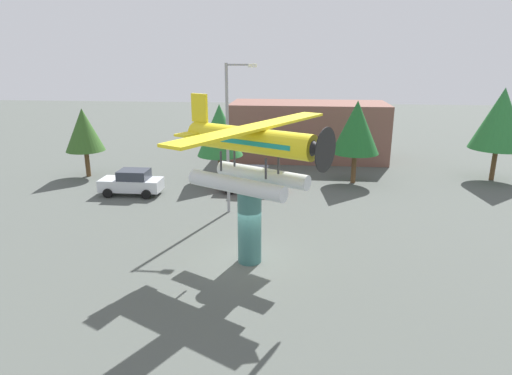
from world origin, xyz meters
TOP-DOWN VIEW (x-y plane):
  - ground_plane at (0.00, 0.00)m, footprint 140.00×140.00m
  - display_pedestal at (0.00, 0.00)m, footprint 1.10×1.10m
  - floatplane_monument at (0.11, -0.06)m, footprint 7.09×9.65m
  - car_near_silver at (-9.27, 9.48)m, footprint 4.20×2.02m
  - car_mid_red at (-1.16, 11.03)m, footprint 4.20×2.02m
  - streetlight_primary at (-1.88, 6.67)m, footprint 1.84×0.28m
  - storefront_building at (2.95, 22.00)m, footprint 14.03×5.97m
  - tree_west at (-14.52, 13.76)m, footprint 2.98×2.98m
  - tree_east at (-3.77, 13.54)m, footprint 3.45×3.45m
  - tree_center_back at (6.31, 14.00)m, footprint 3.48×3.48m
  - tree_far_east at (17.11, 15.84)m, footprint 4.11×4.11m

SIDE VIEW (x-z plane):
  - ground_plane at x=0.00m, z-range 0.00..0.00m
  - car_near_silver at x=-9.27m, z-range 0.00..1.76m
  - car_mid_red at x=-1.16m, z-range 0.00..1.76m
  - display_pedestal at x=0.00m, z-range 0.00..3.64m
  - storefront_building at x=2.95m, z-range 0.00..5.15m
  - tree_west at x=-14.52m, z-range 1.02..6.41m
  - tree_east at x=-3.77m, z-range 0.99..6.84m
  - tree_center_back at x=6.31m, z-range 1.13..7.30m
  - tree_far_east at x=17.11m, z-range 1.22..8.26m
  - streetlight_primary at x=-1.88m, z-range 0.65..9.56m
  - floatplane_monument at x=0.11m, z-range 3.32..7.32m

